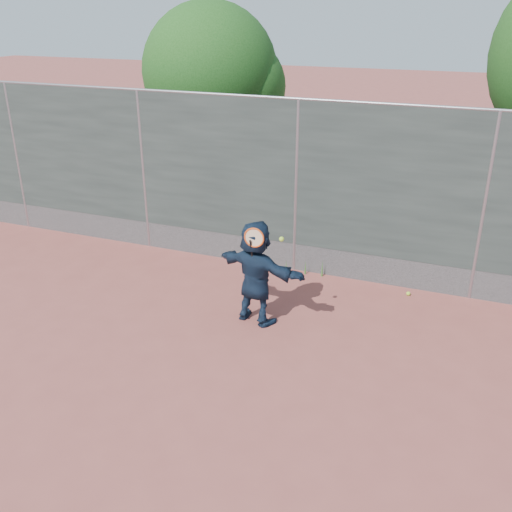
% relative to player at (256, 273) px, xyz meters
% --- Properties ---
extents(ground, '(80.00, 80.00, 0.00)m').
position_rel_player_xyz_m(ground, '(-0.03, -1.55, -0.80)').
color(ground, '#9E4C42').
rests_on(ground, ground).
extents(player, '(1.55, 0.84, 1.59)m').
position_rel_player_xyz_m(player, '(0.00, 0.00, 0.00)').
color(player, '#16273D').
rests_on(player, ground).
extents(ball_ground, '(0.07, 0.07, 0.07)m').
position_rel_player_xyz_m(ball_ground, '(2.04, 1.66, -0.76)').
color(ball_ground, '#AFE432').
rests_on(ball_ground, ground).
extents(fence, '(20.00, 0.06, 3.03)m').
position_rel_player_xyz_m(fence, '(-0.03, 1.95, 0.79)').
color(fence, '#38423D').
rests_on(fence, ground).
extents(swing_action, '(0.57, 0.13, 0.51)m').
position_rel_player_xyz_m(swing_action, '(0.09, -0.19, 0.62)').
color(swing_action, '#DF4C15').
rests_on(swing_action, ground).
extents(tree_left, '(3.15, 3.00, 4.53)m').
position_rel_player_xyz_m(tree_left, '(-2.88, 5.00, 2.14)').
color(tree_left, '#382314').
rests_on(tree_left, ground).
extents(weed_clump, '(0.68, 0.07, 0.30)m').
position_rel_player_xyz_m(weed_clump, '(0.26, 1.83, -0.66)').
color(weed_clump, '#387226').
rests_on(weed_clump, ground).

